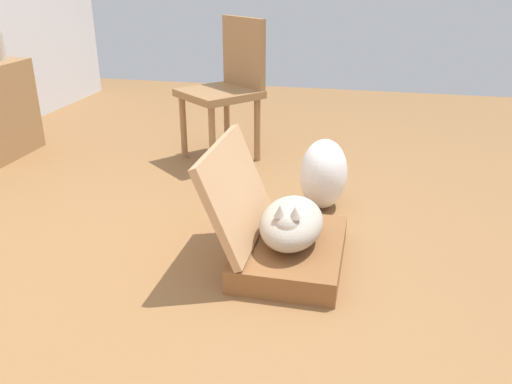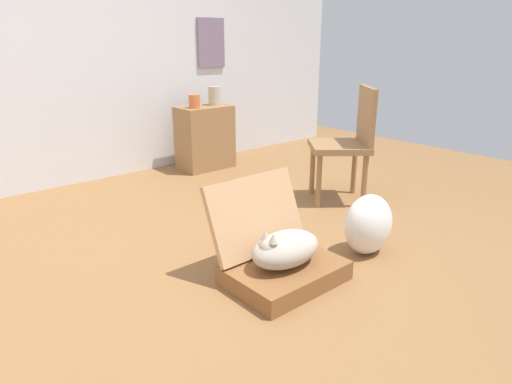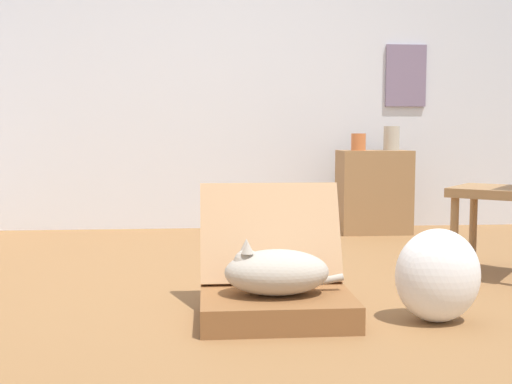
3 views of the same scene
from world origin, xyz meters
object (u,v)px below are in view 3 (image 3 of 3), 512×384
(plastic_bag_white, at_px, (438,276))
(side_table, at_px, (374,192))
(vase_short, at_px, (391,138))
(suitcase_base, at_px, (276,307))
(vase_tall, at_px, (358,142))
(cat, at_px, (274,271))

(plastic_bag_white, bearing_deg, side_table, 80.93)
(plastic_bag_white, height_order, vase_short, vase_short)
(suitcase_base, bearing_deg, vase_tall, 68.06)
(vase_tall, xyz_separation_m, vase_short, (0.28, 0.04, 0.03))
(vase_tall, distance_m, vase_short, 0.28)
(vase_tall, bearing_deg, cat, -112.10)
(suitcase_base, distance_m, vase_short, 2.68)
(suitcase_base, xyz_separation_m, vase_short, (1.19, 2.30, 0.70))
(side_table, xyz_separation_m, vase_tall, (-0.14, -0.04, 0.40))
(plastic_bag_white, relative_size, vase_tall, 2.94)
(vase_short, bearing_deg, plastic_bag_white, -102.29)
(plastic_bag_white, xyz_separation_m, vase_short, (0.52, 2.38, 0.56))
(cat, bearing_deg, vase_tall, 67.90)
(suitcase_base, bearing_deg, vase_short, 62.71)
(vase_short, bearing_deg, vase_tall, -170.96)
(suitcase_base, xyz_separation_m, vase_tall, (0.91, 2.26, 0.67))
(plastic_bag_white, bearing_deg, cat, 173.72)
(cat, bearing_deg, plastic_bag_white, -6.28)
(vase_short, bearing_deg, side_table, -177.93)
(plastic_bag_white, bearing_deg, vase_tall, 84.13)
(suitcase_base, height_order, plastic_bag_white, plastic_bag_white)
(plastic_bag_white, distance_m, vase_tall, 2.40)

